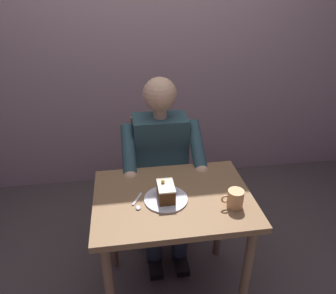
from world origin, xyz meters
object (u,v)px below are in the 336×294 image
(seated_person, at_px, (162,166))
(coffee_cup, at_px, (235,199))
(dining_table, at_px, (173,213))
(chair, at_px, (159,171))
(dessert_spoon, at_px, (138,204))
(cake_slice, at_px, (166,192))

(seated_person, xyz_separation_m, coffee_cup, (-0.30, 0.60, 0.15))
(dining_table, bearing_deg, chair, -90.00)
(chair, relative_size, dessert_spoon, 6.49)
(dessert_spoon, bearing_deg, chair, -105.81)
(seated_person, relative_size, dessert_spoon, 8.96)
(chair, distance_m, seated_person, 0.23)
(chair, bearing_deg, dining_table, 90.00)
(dining_table, height_order, seated_person, seated_person)
(coffee_cup, height_order, dessert_spoon, coffee_cup)
(seated_person, bearing_deg, coffee_cup, 116.46)
(chair, bearing_deg, seated_person, 90.00)
(dining_table, xyz_separation_m, coffee_cup, (-0.30, 0.13, 0.17))
(dining_table, relative_size, dessert_spoon, 6.13)
(seated_person, distance_m, dessert_spoon, 0.55)
(dessert_spoon, bearing_deg, cake_slice, -173.56)
(chair, relative_size, seated_person, 0.72)
(cake_slice, relative_size, dessert_spoon, 0.96)
(dessert_spoon, bearing_deg, coffee_cup, 169.67)
(cake_slice, bearing_deg, chair, -93.67)
(cake_slice, bearing_deg, dining_table, -149.86)
(dining_table, xyz_separation_m, dessert_spoon, (0.19, 0.04, 0.12))
(dining_table, distance_m, cake_slice, 0.18)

